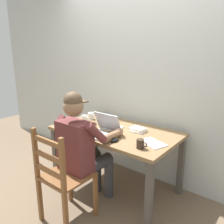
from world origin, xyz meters
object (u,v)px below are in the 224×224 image
(seated_person, at_px, (83,146))
(wooden_chair, at_px, (62,177))
(computer_mouse, at_px, (115,140))
(coffee_mug_dark, at_px, (141,144))
(desk, at_px, (115,137))
(laptop, at_px, (102,130))
(coffee_mug_spare, at_px, (85,119))
(coffee_mug_white, at_px, (91,116))
(book_stack_main, at_px, (138,130))

(seated_person, relative_size, wooden_chair, 1.32)
(wooden_chair, height_order, computer_mouse, wooden_chair)
(seated_person, relative_size, coffee_mug_dark, 11.43)
(desk, distance_m, laptop, 0.25)
(coffee_mug_spare, bearing_deg, computer_mouse, -20.86)
(coffee_mug_white, relative_size, coffee_mug_spare, 1.03)
(laptop, height_order, coffee_mug_white, laptop)
(wooden_chair, relative_size, laptop, 2.91)
(laptop, distance_m, book_stack_main, 0.41)
(desk, height_order, book_stack_main, book_stack_main)
(laptop, bearing_deg, book_stack_main, 50.27)
(coffee_mug_spare, bearing_deg, laptop, -22.12)
(coffee_mug_white, bearing_deg, desk, -14.14)
(laptop, distance_m, coffee_mug_white, 0.59)
(wooden_chair, xyz_separation_m, computer_mouse, (0.24, 0.48, 0.28))
(book_stack_main, bearing_deg, computer_mouse, -93.88)
(computer_mouse, distance_m, coffee_mug_dark, 0.29)
(computer_mouse, relative_size, coffee_mug_spare, 0.89)
(computer_mouse, height_order, book_stack_main, book_stack_main)
(wooden_chair, bearing_deg, laptop, 89.04)
(laptop, height_order, computer_mouse, laptop)
(computer_mouse, relative_size, coffee_mug_dark, 0.90)
(coffee_mug_spare, distance_m, book_stack_main, 0.73)
(coffee_mug_dark, distance_m, book_stack_main, 0.46)
(book_stack_main, bearing_deg, seated_person, -114.51)
(coffee_mug_white, bearing_deg, book_stack_main, -1.36)
(coffee_mug_spare, height_order, book_stack_main, coffee_mug_spare)
(wooden_chair, bearing_deg, coffee_mug_white, 118.03)
(desk, height_order, laptop, laptop)
(laptop, bearing_deg, coffee_mug_white, 145.57)
(computer_mouse, bearing_deg, book_stack_main, 86.12)
(computer_mouse, xyz_separation_m, coffee_mug_dark, (0.29, 0.02, 0.03))
(coffee_mug_white, xyz_separation_m, book_stack_main, (0.75, -0.02, -0.02))
(seated_person, relative_size, coffee_mug_spare, 11.28)
(desk, height_order, wooden_chair, wooden_chair)
(desk, height_order, coffee_mug_white, coffee_mug_white)
(desk, relative_size, book_stack_main, 7.79)
(desk, distance_m, seated_person, 0.49)
(wooden_chair, height_order, book_stack_main, wooden_chair)
(computer_mouse, height_order, coffee_mug_dark, coffee_mug_dark)
(wooden_chair, xyz_separation_m, laptop, (0.01, 0.56, 0.32))
(desk, bearing_deg, coffee_mug_spare, -177.54)
(desk, distance_m, computer_mouse, 0.37)
(desk, xyz_separation_m, computer_mouse, (0.21, -0.28, 0.11))
(coffee_mug_white, bearing_deg, computer_mouse, -29.69)
(coffee_mug_white, bearing_deg, coffee_mug_spare, -77.29)
(coffee_mug_spare, bearing_deg, coffee_mug_white, 102.71)
(coffee_mug_white, distance_m, coffee_mug_dark, 1.08)
(wooden_chair, bearing_deg, coffee_mug_spare, 120.70)
(wooden_chair, bearing_deg, book_stack_main, 72.80)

